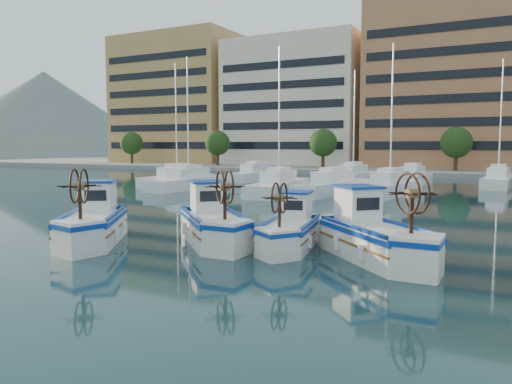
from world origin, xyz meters
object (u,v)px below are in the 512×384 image
fishing_boat_a (94,221)px  fishing_boat_d (374,234)px  fishing_boat_c (291,229)px  fishing_boat_b (213,222)px

fishing_boat_a → fishing_boat_d: size_ratio=1.05×
fishing_boat_a → fishing_boat_c: 7.92m
fishing_boat_b → fishing_boat_c: fishing_boat_b is taller
fishing_boat_b → fishing_boat_d: 6.46m
fishing_boat_a → fishing_boat_d: (10.75, 2.20, 0.01)m
fishing_boat_c → fishing_boat_d: fishing_boat_d is taller
fishing_boat_a → fishing_boat_b: (4.29, 2.13, -0.01)m
fishing_boat_c → fishing_boat_a: bearing=-170.6°
fishing_boat_b → fishing_boat_a: bearing=161.8°
fishing_boat_d → fishing_boat_b: bearing=135.8°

